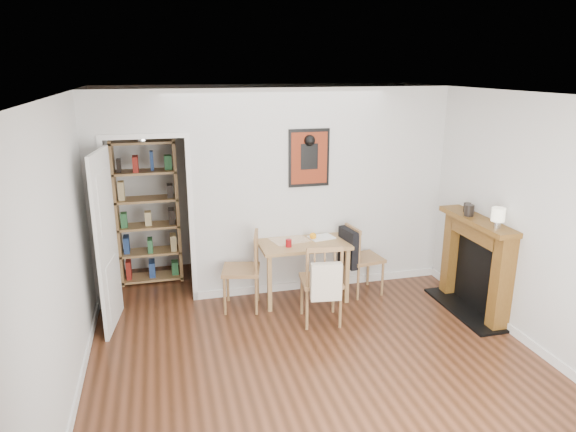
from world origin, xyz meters
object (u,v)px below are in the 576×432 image
object	(u,v)px
dining_table	(303,248)
red_glass	(289,243)
chair_front	(321,281)
fireplace	(476,262)
chair_left	(241,271)
ceramic_jar_a	(469,210)
orange_fruit	(313,236)
chair_right	(363,258)
bookshelf	(148,213)
ceramic_jar_b	(467,207)
mantel_lamp	(498,216)
notebook	(321,237)

from	to	relation	value
dining_table	red_glass	xyz separation A→B (m)	(-0.22, -0.14, 0.14)
chair_front	fireplace	bearing A→B (deg)	-5.05
chair_left	ceramic_jar_a	distance (m)	2.78
red_glass	orange_fruit	bearing A→B (deg)	27.95
dining_table	chair_right	size ratio (longest dim) A/B	1.19
dining_table	bookshelf	xyz separation A→B (m)	(-1.86, 1.03, 0.30)
ceramic_jar_a	ceramic_jar_b	world-z (taller)	ceramic_jar_a
chair_left	mantel_lamp	world-z (taller)	mantel_lamp
fireplace	mantel_lamp	world-z (taller)	mantel_lamp
chair_left	fireplace	bearing A→B (deg)	-15.27
fireplace	ceramic_jar_b	xyz separation A→B (m)	(-0.01, 0.28, 0.60)
red_glass	ceramic_jar_b	world-z (taller)	ceramic_jar_b
fireplace	ceramic_jar_b	world-z (taller)	ceramic_jar_b
chair_right	chair_front	xyz separation A→B (m)	(-0.76, -0.62, 0.02)
notebook	chair_left	bearing A→B (deg)	-169.91
chair_front	ceramic_jar_b	world-z (taller)	ceramic_jar_b
chair_right	orange_fruit	bearing A→B (deg)	169.87
chair_right	chair_front	bearing A→B (deg)	-140.56
chair_left	orange_fruit	world-z (taller)	chair_left
chair_front	orange_fruit	world-z (taller)	chair_front
mantel_lamp	ceramic_jar_a	bearing A→B (deg)	92.34
chair_left	orange_fruit	distance (m)	1.01
bookshelf	mantel_lamp	distance (m)	4.34
chair_left	chair_right	bearing A→B (deg)	1.84
bookshelf	mantel_lamp	bearing A→B (deg)	-31.58
chair_left	ceramic_jar_b	bearing A→B (deg)	-9.66
chair_front	ceramic_jar_b	bearing A→B (deg)	3.50
chair_left	red_glass	distance (m)	0.66
notebook	ceramic_jar_b	distance (m)	1.80
chair_left	red_glass	world-z (taller)	chair_left
orange_fruit	ceramic_jar_b	bearing A→B (deg)	-19.66
chair_front	orange_fruit	xyz separation A→B (m)	(0.12, 0.74, 0.29)
dining_table	bookshelf	distance (m)	2.15
orange_fruit	chair_right	bearing A→B (deg)	-10.13
ceramic_jar_b	mantel_lamp	bearing A→B (deg)	-95.17
chair_front	dining_table	bearing A→B (deg)	92.22
dining_table	ceramic_jar_b	distance (m)	2.05
red_glass	fireplace	bearing A→B (deg)	-18.48
red_glass	notebook	world-z (taller)	red_glass
dining_table	notebook	distance (m)	0.30
chair_left	mantel_lamp	distance (m)	2.97
dining_table	chair_front	xyz separation A→B (m)	(0.03, -0.68, -0.16)
dining_table	chair_left	bearing A→B (deg)	-171.89
red_glass	ceramic_jar_a	distance (m)	2.15
chair_front	ceramic_jar_a	world-z (taller)	ceramic_jar_a
bookshelf	orange_fruit	size ratio (longest dim) A/B	22.56
notebook	ceramic_jar_a	xyz separation A→B (m)	(1.54, -0.81, 0.47)
chair_left	red_glass	xyz separation A→B (m)	(0.58, -0.03, 0.31)
chair_front	orange_fruit	bearing A→B (deg)	80.66
ceramic_jar_a	chair_right	bearing A→B (deg)	146.74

